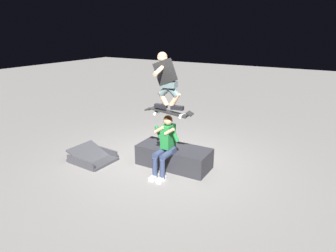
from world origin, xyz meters
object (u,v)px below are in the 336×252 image
Objects in this scene: ledge_box_main at (174,157)px; person_sitting_on_ledge at (166,143)px; skateboard at (169,112)px; skater_airborne at (166,78)px; kicker_ramp at (93,158)px.

person_sitting_on_ledge is (-0.03, 0.42, 0.49)m from ledge_box_main.
skateboard is 0.93× the size of skater_airborne.
ledge_box_main is at bearing -85.35° from person_sitting_on_ledge.
ledge_box_main is at bearing -157.34° from kicker_ramp.
person_sitting_on_ledge reaches higher than kicker_ramp.
person_sitting_on_ledge is 1.16× the size of skater_airborne.
skater_airborne is at bearing -169.82° from kicker_ramp.
ledge_box_main is 1.91m from skater_airborne.
skateboard reaches higher than person_sitting_on_ledge.
kicker_ramp is (1.87, 0.34, -2.03)m from skater_airborne.
skater_airborne reaches higher than ledge_box_main.
skater_airborne is at bearing 7.66° from skateboard.
ledge_box_main is 0.64m from person_sitting_on_ledge.
kicker_ramp is at bearing 10.18° from skater_airborne.
skateboard is 1.02× the size of kicker_ramp.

